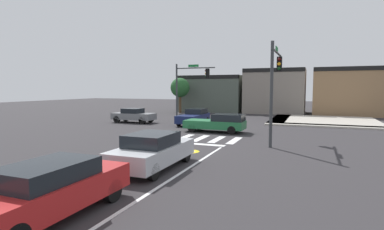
% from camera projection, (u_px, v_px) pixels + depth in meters
% --- Properties ---
extents(ground_plane, '(120.00, 120.00, 0.00)m').
position_uv_depth(ground_plane, '(206.00, 129.00, 24.84)').
color(ground_plane, '#302D30').
extents(crosswalk_near, '(7.39, 2.71, 0.01)m').
position_uv_depth(crosswalk_near, '(184.00, 137.00, 20.67)').
color(crosswalk_near, silver).
rests_on(crosswalk_near, ground_plane).
extents(lane_markings, '(6.80, 20.25, 0.01)m').
position_uv_depth(lane_markings, '(140.00, 164.00, 13.30)').
color(lane_markings, white).
rests_on(lane_markings, ground_plane).
extents(bike_detector_marking, '(0.98, 0.98, 0.01)m').
position_uv_depth(bike_detector_marking, '(190.00, 151.00, 16.05)').
color(bike_detector_marking, yellow).
rests_on(bike_detector_marking, ground_plane).
extents(curb_corner_northeast, '(10.00, 10.60, 0.15)m').
position_uv_depth(curb_corner_northeast, '(318.00, 121.00, 30.42)').
color(curb_corner_northeast, '#B2AA9E').
rests_on(curb_corner_northeast, ground_plane).
extents(storefront_row, '(26.79, 6.87, 5.83)m').
position_uv_depth(storefront_row, '(277.00, 92.00, 41.09)').
color(storefront_row, '#4C564C').
rests_on(storefront_row, ground_plane).
extents(traffic_signal_southeast, '(0.32, 4.70, 5.88)m').
position_uv_depth(traffic_signal_southeast, '(275.00, 76.00, 18.33)').
color(traffic_signal_southeast, '#383A3D').
rests_on(traffic_signal_southeast, ground_plane).
extents(traffic_signal_northwest, '(4.21, 0.32, 5.78)m').
position_uv_depth(traffic_signal_northwest, '(190.00, 82.00, 31.02)').
color(traffic_signal_northwest, '#383A3D').
rests_on(traffic_signal_northwest, ground_plane).
extents(car_gray, '(4.13, 1.70, 1.38)m').
position_uv_depth(car_gray, '(133.00, 115.00, 29.47)').
color(car_gray, slate).
rests_on(car_gray, ground_plane).
extents(car_silver, '(1.90, 4.46, 1.47)m').
position_uv_depth(car_silver, '(153.00, 150.00, 12.62)').
color(car_silver, '#B7BABF').
rests_on(car_silver, ground_plane).
extents(car_navy, '(1.73, 4.43, 1.41)m').
position_uv_depth(car_navy, '(194.00, 117.00, 27.93)').
color(car_navy, '#141E4C').
rests_on(car_navy, ground_plane).
extents(car_green, '(4.51, 1.83, 1.37)m').
position_uv_depth(car_green, '(218.00, 123.00, 23.11)').
color(car_green, '#1E6638').
rests_on(car_green, ground_plane).
extents(car_red, '(1.72, 4.66, 1.45)m').
position_uv_depth(car_red, '(49.00, 190.00, 7.70)').
color(car_red, red).
rests_on(car_red, ground_plane).
extents(roadside_tree, '(2.55, 2.55, 4.68)m').
position_uv_depth(roadside_tree, '(180.00, 88.00, 40.63)').
color(roadside_tree, '#4C3823').
rests_on(roadside_tree, ground_plane).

